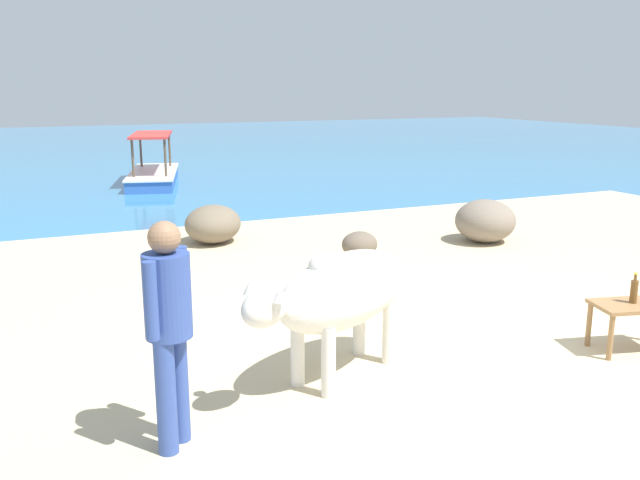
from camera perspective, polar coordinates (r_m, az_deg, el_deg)
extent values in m
cube|color=#CCB78E|center=(6.66, 14.22, -9.47)|extent=(18.00, 14.00, 0.04)
cube|color=teal|center=(27.19, -15.68, 7.24)|extent=(60.00, 36.00, 0.03)
cylinder|color=silver|center=(5.51, 0.72, -10.36)|extent=(0.12, 0.12, 0.59)
cylinder|color=silver|center=(5.71, -1.92, -9.52)|extent=(0.12, 0.12, 0.59)
cylinder|color=silver|center=(6.18, 5.87, -7.77)|extent=(0.12, 0.12, 0.59)
cylinder|color=silver|center=(6.36, 3.35, -7.12)|extent=(0.12, 0.12, 0.59)
ellipsoid|color=silver|center=(5.77, 2.18, -4.26)|extent=(1.71, 1.27, 0.64)
ellipsoid|color=silver|center=(5.01, -4.72, -5.72)|extent=(0.50, 0.43, 0.30)
cone|color=silver|center=(4.88, -3.46, -4.65)|extent=(0.14, 0.14, 0.11)
cone|color=silver|center=(5.08, -5.98, -3.99)|extent=(0.14, 0.14, 0.11)
ellipsoid|color=silver|center=(5.48, 0.43, -2.21)|extent=(0.39, 0.37, 0.21)
cube|color=olive|center=(7.03, 25.18, -5.03)|extent=(0.84, 0.61, 0.04)
cylinder|color=olive|center=(7.06, 21.89, -6.66)|extent=(0.05, 0.05, 0.44)
cylinder|color=olive|center=(6.78, 23.46, -7.63)|extent=(0.05, 0.05, 0.44)
cylinder|color=brown|center=(7.00, 25.12, -4.00)|extent=(0.07, 0.07, 0.22)
cylinder|color=brown|center=(6.96, 25.23, -2.90)|extent=(0.03, 0.03, 0.06)
cylinder|color=yellow|center=(6.95, 25.26, -2.60)|extent=(0.03, 0.03, 0.02)
cube|color=silver|center=(3.71, 11.01, -18.36)|extent=(0.69, 0.68, 0.23)
cylinder|color=#334C99|center=(4.94, -11.91, -12.09)|extent=(0.14, 0.14, 0.82)
cylinder|color=#334C99|center=(4.80, -12.94, -12.93)|extent=(0.14, 0.14, 0.82)
cylinder|color=#334C99|center=(4.62, -12.84, -4.63)|extent=(0.32, 0.32, 0.58)
cylinder|color=#334C99|center=(4.78, -11.65, -3.58)|extent=(0.09, 0.09, 0.52)
cylinder|color=#334C99|center=(4.43, -14.17, -5.04)|extent=(0.09, 0.09, 0.52)
sphere|color=#997051|center=(4.51, -13.10, 0.22)|extent=(0.22, 0.22, 0.22)
ellipsoid|color=#756651|center=(10.92, -9.09, 1.36)|extent=(1.29, 1.34, 0.61)
ellipsoid|color=gray|center=(11.15, 13.86, 1.60)|extent=(1.40, 1.40, 0.69)
ellipsoid|color=#6B5B4C|center=(9.89, 3.38, -0.38)|extent=(0.54, 0.48, 0.39)
cube|color=#3866B7|center=(18.07, -13.95, 5.13)|extent=(1.95, 3.76, 0.28)
cube|color=white|center=(18.05, -13.98, 5.63)|extent=(2.02, 3.84, 0.04)
cylinder|color=brown|center=(19.10, -14.98, 7.34)|extent=(0.06, 0.06, 0.95)
cylinder|color=brown|center=(19.05, -12.66, 7.45)|extent=(0.06, 0.06, 0.95)
cylinder|color=brown|center=(16.96, -15.62, 6.63)|extent=(0.06, 0.06, 0.95)
cylinder|color=brown|center=(16.90, -13.01, 6.76)|extent=(0.06, 0.06, 0.95)
cube|color=red|center=(17.96, -14.15, 8.67)|extent=(1.53, 2.67, 0.06)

